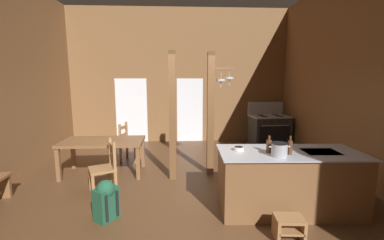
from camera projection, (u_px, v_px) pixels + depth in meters
ground_plane at (181, 204)px, 4.36m from camera, size 7.66×9.39×0.10m
wall_back at (179, 76)px, 8.33m from camera, size 7.66×0.14×4.23m
glazed_door_back_left at (132, 111)px, 8.35m from camera, size 1.00×0.01×2.05m
glazed_panel_back_right at (190, 110)px, 8.44m from camera, size 0.84×0.01×2.05m
kitchen_island at (288, 181)px, 4.03m from camera, size 2.19×1.04×0.94m
stove_range at (269, 130)px, 7.93m from camera, size 1.20×0.89×1.32m
support_post_with_pot_rack at (212, 111)px, 5.40m from camera, size 0.54×0.19×2.58m
support_post_center at (172, 117)px, 5.16m from camera, size 0.14×0.14×2.58m
step_stool at (289, 226)px, 3.30m from camera, size 0.38×0.31×0.30m
dining_table at (103, 144)px, 5.54m from camera, size 1.71×0.92×0.74m
ladderback_chair_near_window at (105, 168)px, 4.68m from camera, size 0.58×0.58×0.95m
ladderback_chair_by_post at (129, 143)px, 6.49m from camera, size 0.52×0.52×0.95m
backpack at (106, 199)px, 3.76m from camera, size 0.38×0.39×0.60m
stockpot_on_counter at (279, 150)px, 3.68m from camera, size 0.30×0.23×0.20m
mixing_bowl_on_counter at (239, 149)px, 4.01m from camera, size 0.16×0.16×0.06m
bottle_tall_on_counter at (290, 147)px, 3.79m from camera, size 0.07×0.07×0.28m
bottle_short_on_counter at (269, 146)px, 3.89m from camera, size 0.08×0.08×0.26m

